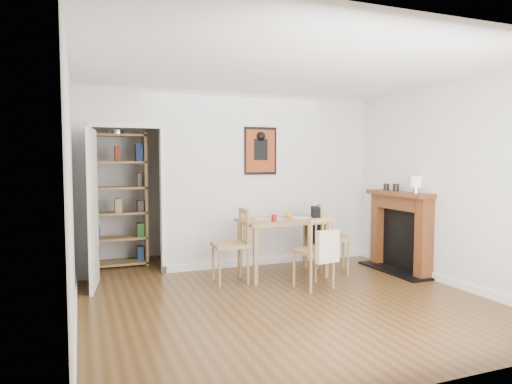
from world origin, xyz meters
name	(u,v)px	position (x,y,z in m)	size (l,w,h in m)	color
ground	(271,291)	(0.00, 0.00, 0.00)	(5.20, 5.20, 0.00)	brown
room_shell	(242,181)	(0.10, 1.34, 1.30)	(5.20, 5.20, 5.20)	silver
dining_table	(282,226)	(0.44, 0.61, 0.70)	(1.16, 0.74, 0.79)	#9D7B49
chair_left	(230,246)	(-0.34, 0.55, 0.49)	(0.52, 0.52, 0.98)	#A1834A
chair_right	(331,237)	(1.18, 0.55, 0.50)	(0.68, 0.64, 0.97)	#A1834A
chair_front	(314,252)	(0.56, -0.09, 0.46)	(0.53, 0.57, 0.91)	#A1834A
bookshelf	(118,201)	(-1.63, 2.07, 1.00)	(0.85, 0.34, 2.03)	#9D7B49
fireplace	(401,229)	(2.16, 0.25, 0.62)	(0.45, 1.25, 1.16)	brown
red_glass	(274,218)	(0.25, 0.47, 0.84)	(0.07, 0.07, 0.09)	maroon
orange_fruit	(288,214)	(0.61, 0.78, 0.83)	(0.08, 0.08, 0.08)	orange
placemat	(269,219)	(0.27, 0.70, 0.80)	(0.37, 0.28, 0.00)	#C0B29E
notebook	(301,217)	(0.74, 0.65, 0.80)	(0.27, 0.20, 0.01)	silver
mantel_lamp	(416,183)	(2.10, -0.12, 1.30)	(0.15, 0.15, 0.23)	silver
ceramic_jar_a	(396,187)	(2.13, 0.33, 1.21)	(0.09, 0.09, 0.11)	black
ceramic_jar_b	(386,187)	(2.09, 0.51, 1.21)	(0.08, 0.08, 0.10)	black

